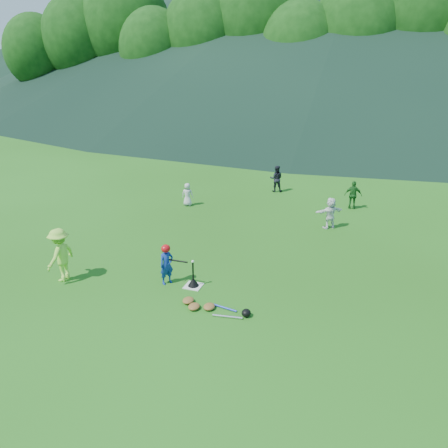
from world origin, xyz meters
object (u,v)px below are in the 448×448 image
Objects in this scene: batter_child at (167,265)px; batting_tee at (193,282)px; equipment_pile at (209,307)px; home_plate at (193,286)px; fielder_b at (276,179)px; fielder_d at (330,213)px; fielder_a at (188,194)px; fielder_c at (353,195)px; adult_coach at (60,255)px.

batter_child reaches higher than batting_tee.
home_plate is at bearing 131.03° from equipment_pile.
batter_child reaches higher than equipment_pile.
home_plate is 0.37× the size of fielder_b.
fielder_d is at bearing 71.97° from equipment_pile.
batting_tee reaches higher than equipment_pile.
batter_child is 1.63× the size of batting_tee.
batting_tee is (2.93, -6.30, -0.35)m from fielder_a.
fielder_b is 1.05× the size of fielder_c.
fielder_a is 1.41× the size of batting_tee.
batter_child is 6.76m from fielder_d.
batter_child is at bearing 57.59° from fielder_c.
home_plate is 0.12m from batting_tee.
adult_coach reaches higher than fielder_a.
fielder_c is at bearing 144.19° from fielder_b.
equipment_pile is (-2.76, -9.07, -0.51)m from fielder_c.
adult_coach reaches higher than batting_tee.
batting_tee is at bearing 0.00° from home_plate.
batter_child is 1.85m from equipment_pile.
fielder_a is 0.84× the size of fielder_d.
fielder_c is (3.57, 8.14, 0.57)m from home_plate.
home_plate is at bearing 61.64° from fielder_c.
fielder_a is (-2.93, 6.30, 0.47)m from home_plate.
home_plate is at bearing 104.90° from fielder_a.
home_plate is 0.30× the size of adult_coach.
batting_tee is at bearing 24.98° from fielder_d.
adult_coach is at bearing 7.45° from fielder_d.
fielder_b is 9.55m from batting_tee.
home_plate is 6.36m from fielder_d.
adult_coach reaches higher than home_plate.
adult_coach reaches higher than fielder_c.
batter_child is 0.96× the size of fielder_c.
fielder_d is at bearing 135.33° from adult_coach.
adult_coach is at bearing 138.12° from batter_child.
fielder_d is at bearing -0.23° from batter_child.
fielder_d is 6.35m from batting_tee.
batter_child is at bearing 71.22° from fielder_b.
fielder_b reaches higher than batter_child.
fielder_b is at bearing -26.57° from fielder_c.
adult_coach is 1.57× the size of fielder_a.
adult_coach reaches higher than fielder_d.
fielder_c reaches higher than fielder_d.
batter_child is 0.62× the size of equipment_pile.
fielder_b reaches higher than fielder_c.
fielder_c is at bearing -141.28° from fielder_d.
fielder_d is 6.90m from equipment_pile.
fielder_c is (3.49, -1.40, -0.03)m from fielder_b.
fielder_a is 0.53× the size of equipment_pile.
home_plate is 0.66× the size of batting_tee.
fielder_a is 0.79× the size of fielder_b.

